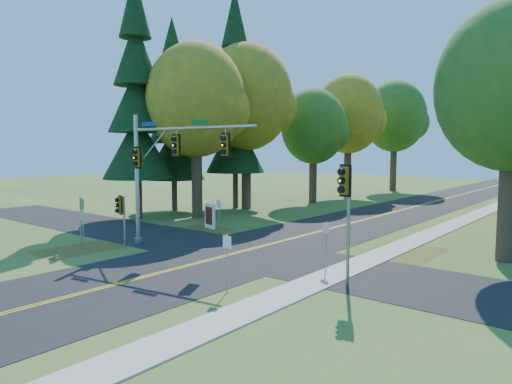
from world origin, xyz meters
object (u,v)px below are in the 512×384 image
Objects in this scene: route_sign_cluster at (82,212)px; info_kiosk at (210,216)px; traffic_mast at (163,162)px; east_signal_pole at (346,194)px.

route_sign_cluster is 1.69× the size of info_kiosk.
traffic_mast is 4.76× the size of info_kiosk.
info_kiosk is at bearing 102.08° from traffic_mast.
traffic_mast is at bearing 67.90° from route_sign_cluster.
traffic_mast reaches higher than route_sign_cluster.
east_signal_pole is 15.21m from route_sign_cluster.
traffic_mast is at bearing -170.87° from east_signal_pole.
info_kiosk is at bearing 166.21° from east_signal_pole.
traffic_mast is 11.71m from east_signal_pole.
route_sign_cluster is (-14.84, -2.88, -1.69)m from east_signal_pole.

